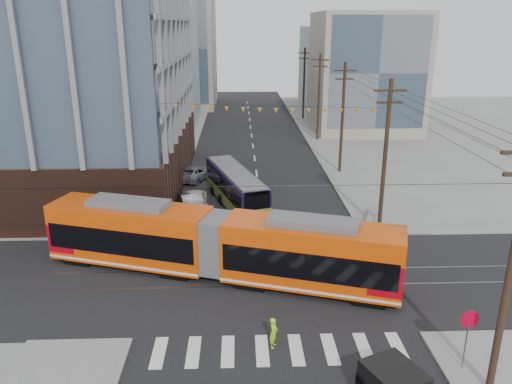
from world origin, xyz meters
TOP-DOWN VIEW (x-y plane):
  - ground at (0.00, 0.00)m, footprint 160.00×160.00m
  - office_building at (-22.00, 23.00)m, footprint 30.00×25.00m
  - bg_bldg_nw_near at (-17.00, 52.00)m, footprint 18.00×16.00m
  - bg_bldg_ne_near at (16.00, 48.00)m, footprint 14.00×14.00m
  - bg_bldg_nw_far at (-14.00, 72.00)m, footprint 16.00×18.00m
  - bg_bldg_ne_far at (18.00, 68.00)m, footprint 16.00×16.00m
  - utility_pole_near at (8.50, -6.00)m, footprint 0.30×0.30m
  - utility_pole_far at (8.50, 56.00)m, footprint 0.30×0.30m
  - streetcar at (-3.15, 4.44)m, footprint 21.30×9.43m
  - city_bus at (-2.08, 16.72)m, footprint 5.44×11.07m
  - parked_car_silver at (-5.84, 15.92)m, footprint 2.52×4.60m
  - parked_car_white at (-5.49, 16.41)m, footprint 2.47×5.14m
  - parked_car_grey at (-6.06, 24.10)m, footprint 3.99×5.43m
  - pedestrian at (-0.25, -2.71)m, footprint 0.52×0.64m
  - stop_sign at (7.94, -4.66)m, footprint 0.86×0.86m
  - jersey_barrier at (8.30, 12.58)m, footprint 2.04×3.68m

SIDE VIEW (x-z plane):
  - ground at x=0.00m, z-range 0.00..0.00m
  - jersey_barrier at x=8.30m, z-range 0.00..0.73m
  - parked_car_grey at x=-6.06m, z-range 0.00..1.37m
  - parked_car_silver at x=-5.84m, z-range 0.00..1.44m
  - parked_car_white at x=-5.49m, z-range 0.00..1.44m
  - pedestrian at x=-0.25m, z-range 0.00..1.53m
  - stop_sign at x=7.94m, z-range 0.00..2.79m
  - city_bus at x=-2.08m, z-range 0.00..3.08m
  - streetcar at x=-3.15m, z-range 0.00..4.13m
  - utility_pole_near at x=8.50m, z-range 0.00..11.00m
  - utility_pole_far at x=8.50m, z-range 0.00..11.00m
  - bg_bldg_ne_far at x=18.00m, z-range 0.00..14.00m
  - bg_bldg_ne_near at x=16.00m, z-range 0.00..16.00m
  - bg_bldg_nw_near at x=-17.00m, z-range 0.00..18.00m
  - bg_bldg_nw_far at x=-14.00m, z-range 0.00..20.00m
  - office_building at x=-22.00m, z-range 0.00..28.60m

